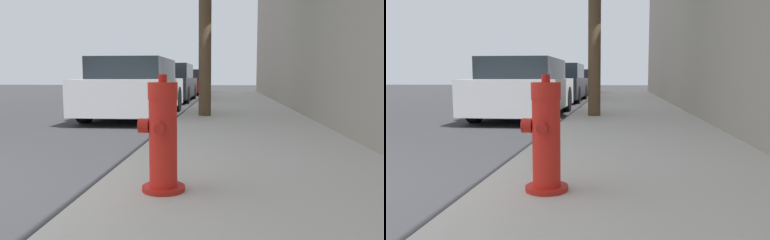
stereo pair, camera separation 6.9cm
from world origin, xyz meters
The scene contains 5 objects.
sidewalk_slab centered at (3.11, 0.00, 0.06)m, with size 2.71×40.00×0.11m.
fire_hydrant centered at (2.32, 0.35, 0.50)m, with size 0.34×0.34×0.86m.
parked_car_near centered at (0.62, 6.46, 0.68)m, with size 1.75×4.38×1.38m.
parked_car_mid centered at (0.58, 12.23, 0.69)m, with size 1.72×4.44×1.44m.
parked_car_far centered at (0.73, 18.21, 0.64)m, with size 1.79×4.59×1.33m.
Camera 1 is at (2.79, -2.34, 0.96)m, focal length 35.00 mm.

